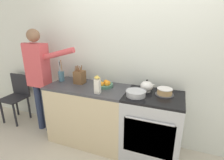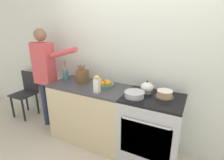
# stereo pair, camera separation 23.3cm
# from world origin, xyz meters

# --- Properties ---
(wall_back) EXTENTS (8.00, 0.04, 2.60)m
(wall_back) POSITION_xyz_m (0.00, 0.62, 1.30)
(wall_back) COLOR silver
(wall_back) RESTS_ON ground_plane
(counter_cabinet) EXTENTS (1.17, 0.60, 0.90)m
(counter_cabinet) POSITION_xyz_m (-0.66, 0.30, 0.45)
(counter_cabinet) COLOR beige
(counter_cabinet) RESTS_ON ground_plane
(stove_range) EXTENTS (0.74, 0.63, 0.90)m
(stove_range) POSITION_xyz_m (0.29, 0.30, 0.45)
(stove_range) COLOR #B7BABF
(stove_range) RESTS_ON ground_plane
(layer_cake) EXTENTS (0.23, 0.23, 0.09)m
(layer_cake) POSITION_xyz_m (0.41, 0.37, 0.94)
(layer_cake) COLOR #4C4C51
(layer_cake) RESTS_ON stove_range
(tea_kettle) EXTENTS (0.21, 0.17, 0.17)m
(tea_kettle) POSITION_xyz_m (0.17, 0.41, 0.97)
(tea_kettle) COLOR white
(tea_kettle) RESTS_ON stove_range
(mixing_bowl) EXTENTS (0.26, 0.26, 0.07)m
(mixing_bowl) POSITION_xyz_m (0.08, 0.20, 0.94)
(mixing_bowl) COLOR #B7BABF
(mixing_bowl) RESTS_ON stove_range
(knife_block) EXTENTS (0.14, 0.14, 0.28)m
(knife_block) POSITION_xyz_m (-0.84, 0.37, 1.00)
(knife_block) COLOR brown
(knife_block) RESTS_ON counter_cabinet
(utensil_crock) EXTENTS (0.09, 0.09, 0.34)m
(utensil_crock) POSITION_xyz_m (-1.17, 0.37, 0.99)
(utensil_crock) COLOR #477084
(utensil_crock) RESTS_ON counter_cabinet
(fruit_bowl) EXTENTS (0.26, 0.26, 0.11)m
(fruit_bowl) POSITION_xyz_m (-0.43, 0.36, 0.94)
(fruit_bowl) COLOR #4C7F66
(fruit_bowl) RESTS_ON counter_cabinet
(milk_carton) EXTENTS (0.07, 0.07, 0.25)m
(milk_carton) POSITION_xyz_m (-0.41, 0.11, 1.02)
(milk_carton) COLOR white
(milk_carton) RESTS_ON counter_cabinet
(person_baker) EXTENTS (0.95, 0.20, 1.70)m
(person_baker) POSITION_xyz_m (-1.52, 0.26, 1.02)
(person_baker) COLOR #283351
(person_baker) RESTS_ON ground_plane
(dining_chair) EXTENTS (0.40, 0.40, 0.87)m
(dining_chair) POSITION_xyz_m (-2.22, 0.38, 0.50)
(dining_chair) COLOR #232328
(dining_chair) RESTS_ON ground_plane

